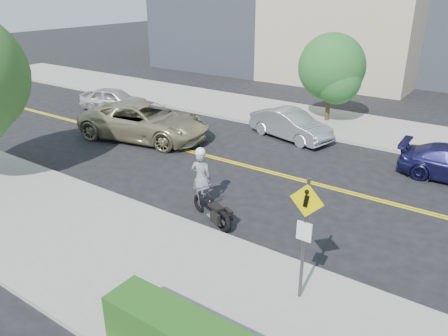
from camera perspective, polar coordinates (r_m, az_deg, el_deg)
name	(u,v)px	position (r m, az deg, el deg)	size (l,w,h in m)	color
ground_plane	(273,173)	(17.32, 6.38, -0.63)	(120.00, 120.00, 0.00)	black
sidewalk_near	(134,263)	(12.02, -11.63, -12.02)	(60.00, 5.00, 0.15)	#9E9B91
sidewalk_far	(343,125)	(23.79, 15.22, 5.46)	(60.00, 5.00, 0.15)	#9E9B91
pedestrian_sign	(305,229)	(9.71, 10.50, -7.80)	(0.78, 0.08, 3.00)	#4C4C51
motorcyclist	(201,176)	(14.44, -3.03, -1.09)	(0.80, 0.65, 2.01)	#B7B7BC
motorcycle	(212,203)	(13.54, -1.62, -4.57)	(2.04, 0.62, 1.24)	black
suv	(145,121)	(21.17, -10.32, 6.03)	(2.88, 6.25, 1.74)	tan
parked_car_white	(114,99)	(26.59, -14.18, 8.68)	(1.58, 3.94, 1.34)	beige
parked_car_silver	(290,125)	(21.16, 8.67, 5.63)	(1.46, 4.19, 1.38)	#9FA2A6
tree_far_a	(332,67)	(23.63, 13.88, 12.70)	(3.42, 3.42, 4.68)	#382619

